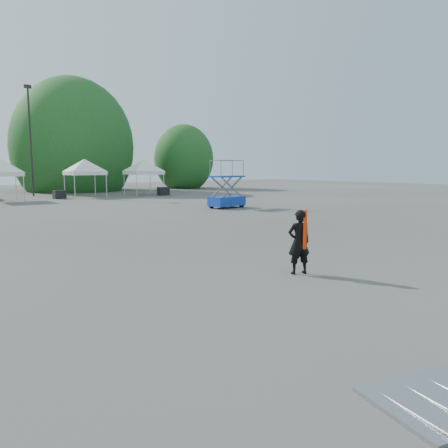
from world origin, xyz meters
TOP-DOWN VIEW (x-y plane):
  - ground at (0.00, 0.00)m, footprint 120.00×120.00m
  - light_pole_east at (3.00, 32.00)m, footprint 0.60×0.25m
  - tree_mid_e at (9.00, 39.00)m, footprint 5.12×5.12m
  - tree_far_e at (22.00, 37.00)m, footprint 3.84×3.84m
  - tent_f at (6.52, 28.36)m, footprint 4.23×4.23m
  - tent_g at (11.86, 27.66)m, footprint 4.18×4.18m
  - man at (1.10, -2.65)m, footprint 0.68×0.56m
  - scissor_lift at (10.23, 12.45)m, footprint 2.53×1.54m
  - crate_mid at (3.93, 27.27)m, footprint 0.97×0.79m
  - crate_east at (13.01, 25.98)m, footprint 1.05×0.86m

SIDE VIEW (x-z plane):
  - ground at x=0.00m, z-range 0.00..0.00m
  - crate_mid at x=3.93m, z-range 0.00..0.71m
  - crate_east at x=13.01m, z-range 0.00..0.76m
  - man at x=1.10m, z-range 0.00..1.60m
  - scissor_lift at x=10.23m, z-range 0.01..3.07m
  - tent_g at x=11.86m, z-range 1.12..5.00m
  - tent_f at x=6.52m, z-range 1.12..5.00m
  - tree_far_e at x=22.00m, z-range 0.70..6.55m
  - tree_mid_e at x=9.00m, z-range 0.94..8.74m
  - light_pole_east at x=3.00m, z-range 0.62..10.42m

